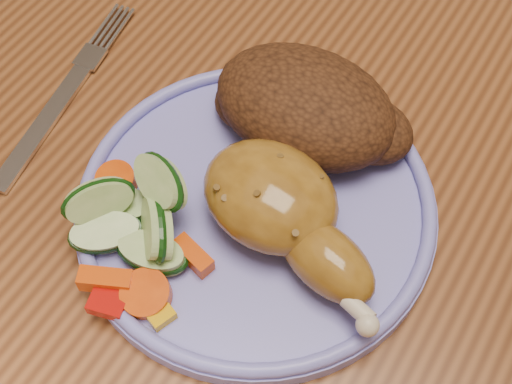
% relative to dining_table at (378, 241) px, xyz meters
% --- Properties ---
extents(dining_table, '(0.90, 1.40, 0.75)m').
position_rel_dining_table_xyz_m(dining_table, '(0.00, 0.00, 0.00)').
color(dining_table, brown).
rests_on(dining_table, ground).
extents(plate, '(0.25, 0.25, 0.01)m').
position_rel_dining_table_xyz_m(plate, '(-0.07, -0.07, 0.09)').
color(plate, '#7877DC').
rests_on(plate, dining_table).
extents(plate_rim, '(0.24, 0.24, 0.01)m').
position_rel_dining_table_xyz_m(plate_rim, '(-0.07, -0.07, 0.10)').
color(plate_rim, '#7877DC').
rests_on(plate_rim, plate).
extents(chicken_leg, '(0.15, 0.10, 0.05)m').
position_rel_dining_table_xyz_m(chicken_leg, '(-0.05, -0.08, 0.12)').
color(chicken_leg, '#96671F').
rests_on(chicken_leg, plate).
extents(rice_pilaf, '(0.14, 0.10, 0.06)m').
position_rel_dining_table_xyz_m(rice_pilaf, '(-0.07, 0.00, 0.12)').
color(rice_pilaf, '#432310').
rests_on(rice_pilaf, plate).
extents(vegetable_pile, '(0.11, 0.12, 0.05)m').
position_rel_dining_table_xyz_m(vegetable_pile, '(-0.13, -0.13, 0.11)').
color(vegetable_pile, '#A50A05').
rests_on(vegetable_pile, plate).
extents(fork, '(0.05, 0.17, 0.00)m').
position_rel_dining_table_xyz_m(fork, '(-0.25, -0.06, 0.09)').
color(fork, silver).
rests_on(fork, dining_table).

